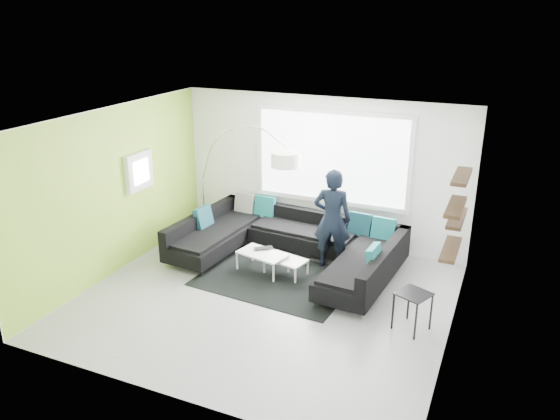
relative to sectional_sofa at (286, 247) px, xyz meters
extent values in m
plane|color=gray|center=(0.17, -1.24, -0.36)|extent=(5.50, 5.50, 0.00)
cube|color=white|center=(0.17, 1.26, 1.04)|extent=(5.50, 0.04, 2.80)
cube|color=white|center=(0.17, -3.74, 1.04)|extent=(5.50, 0.04, 2.80)
cube|color=white|center=(-2.58, -1.24, 1.04)|extent=(0.04, 5.00, 2.80)
cube|color=white|center=(2.92, -1.24, 1.04)|extent=(0.04, 5.00, 2.80)
cube|color=white|center=(0.17, -1.24, 2.44)|extent=(5.50, 5.00, 0.04)
cube|color=#93C638|center=(-2.57, -1.24, 1.04)|extent=(0.01, 5.00, 2.80)
cube|color=white|center=(0.37, 1.22, 1.34)|extent=(2.96, 0.06, 1.68)
cube|color=silver|center=(-2.51, -0.64, 1.24)|extent=(0.12, 0.66, 0.66)
cube|color=black|center=(2.81, -0.84, 1.34)|extent=(0.20, 1.24, 0.95)
cube|color=black|center=(0.00, 0.00, -0.16)|extent=(3.91, 2.60, 0.39)
cube|color=black|center=(0.00, 0.00, 0.19)|extent=(3.91, 2.60, 0.30)
cube|color=#0C4C51|center=(0.00, 0.00, 0.24)|extent=(3.35, 0.46, 0.41)
cube|color=black|center=(0.07, -0.55, -0.35)|extent=(2.62, 2.00, 0.01)
cube|color=silver|center=(-0.07, -0.36, -0.18)|extent=(1.18, 0.84, 0.35)
cube|color=black|center=(2.41, -1.18, -0.07)|extent=(0.55, 0.55, 0.57)
imported|color=black|center=(0.74, 0.26, 0.53)|extent=(0.77, 0.61, 1.78)
imported|color=black|center=(-0.30, -0.28, 0.01)|extent=(0.53, 0.53, 0.03)
camera|label=1|loc=(3.38, -8.01, 3.90)|focal=35.00mm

